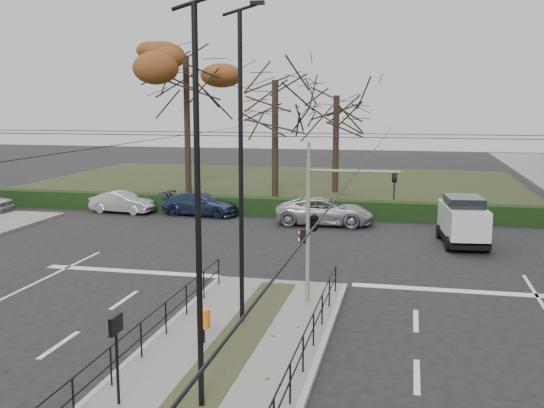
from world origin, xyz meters
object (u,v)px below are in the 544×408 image
(streetlamp_median_far, at_px, (242,165))
(parked_car_fourth, at_px, (325,211))
(bare_tree_center, at_px, (336,103))
(white_van, at_px, (463,220))
(parked_car_third, at_px, (201,204))
(streetlamp_median_near, at_px, (199,206))
(parked_car_second, at_px, (122,202))
(litter_bin, at_px, (203,319))
(traffic_light, at_px, (316,220))
(bare_tree_near, at_px, (275,89))
(info_panel, at_px, (116,335))
(rust_tree, at_px, (186,56))

(streetlamp_median_far, relative_size, parked_car_fourth, 1.75)
(bare_tree_center, bearing_deg, white_van, -63.63)
(parked_car_third, height_order, parked_car_fourth, parked_car_fourth)
(streetlamp_median_near, relative_size, parked_car_second, 2.22)
(litter_bin, height_order, streetlamp_median_near, streetlamp_median_near)
(traffic_light, height_order, parked_car_third, traffic_light)
(white_van, bearing_deg, parked_car_second, 166.51)
(streetlamp_median_far, xyz_separation_m, bare_tree_near, (-4.22, 24.34, 2.60))
(parked_car_fourth, bearing_deg, litter_bin, 175.21)
(streetlamp_median_far, bearing_deg, streetlamp_median_near, -84.37)
(litter_bin, distance_m, parked_car_fourth, 17.82)
(info_panel, xyz_separation_m, parked_car_second, (-10.59, 22.51, -1.05))
(streetlamp_median_near, relative_size, bare_tree_center, 0.93)
(litter_bin, distance_m, info_panel, 3.85)
(bare_tree_near, bearing_deg, traffic_light, -74.73)
(streetlamp_median_far, height_order, parked_car_second, streetlamp_median_far)
(streetlamp_median_near, xyz_separation_m, parked_car_fourth, (-0.23, 21.19, -3.70))
(traffic_light, bearing_deg, rust_tree, 118.36)
(parked_car_third, relative_size, bare_tree_near, 0.44)
(streetlamp_median_near, height_order, parked_car_third, streetlamp_median_near)
(parked_car_second, height_order, white_van, white_van)
(parked_car_fourth, height_order, white_van, white_van)
(streetlamp_median_near, bearing_deg, litter_bin, 107.92)
(parked_car_third, distance_m, bare_tree_near, 10.15)
(info_panel, height_order, parked_car_second, info_panel)
(parked_car_second, height_order, parked_car_third, parked_car_third)
(white_van, xyz_separation_m, bare_tree_center, (-7.63, 15.39, 5.24))
(parked_car_fourth, height_order, rust_tree, rust_tree)
(traffic_light, relative_size, info_panel, 2.35)
(streetlamp_median_near, xyz_separation_m, bare_tree_near, (-4.73, 29.59, 2.90))
(streetlamp_median_far, height_order, bare_tree_near, bare_tree_near)
(streetlamp_median_far, bearing_deg, parked_car_third, 112.36)
(streetlamp_median_near, bearing_deg, bare_tree_near, 99.09)
(white_van, bearing_deg, streetlamp_median_far, -119.63)
(white_van, relative_size, bare_tree_near, 0.41)
(parked_car_third, height_order, rust_tree, rust_tree)
(bare_tree_near, bearing_deg, streetlamp_median_near, -80.91)
(parked_car_second, relative_size, bare_tree_center, 0.42)
(litter_bin, relative_size, bare_tree_center, 0.10)
(parked_car_fourth, relative_size, bare_tree_center, 0.57)
(litter_bin, bearing_deg, rust_tree, 110.46)
(bare_tree_center, height_order, bare_tree_near, bare_tree_near)
(parked_car_fourth, height_order, bare_tree_near, bare_tree_near)
(info_panel, relative_size, bare_tree_near, 0.19)
(litter_bin, bearing_deg, streetlamp_median_far, 72.50)
(parked_car_second, xyz_separation_m, bare_tree_center, (11.28, 10.86, 5.78))
(litter_bin, height_order, info_panel, info_panel)
(info_panel, bearing_deg, bare_tree_near, 95.66)
(bare_tree_near, bearing_deg, parked_car_second, -135.97)
(parked_car_fourth, bearing_deg, bare_tree_center, 2.08)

